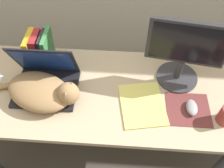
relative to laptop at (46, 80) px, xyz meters
The scene contains 8 objects.
desk 0.31m from the laptop, ahead, with size 1.49×0.61×0.75m.
laptop is the anchor object (origin of this frame).
cat 0.08m from the laptop, 86.83° to the right, with size 0.48×0.34×0.14m.
external_monitor 0.73m from the laptop, ahead, with size 0.39×0.23×0.38m.
mousepad 0.75m from the laptop, ahead, with size 0.22×0.20×0.00m.
computer_mouse 0.77m from the laptop, ahead, with size 0.06×0.10×0.03m.
book_row 0.21m from the laptop, 110.87° to the left, with size 0.13×0.16×0.20m.
notepad 0.52m from the laptop, ahead, with size 0.26×0.30×0.01m.
Camera 1 is at (0.12, -0.45, 1.78)m, focal length 38.00 mm.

